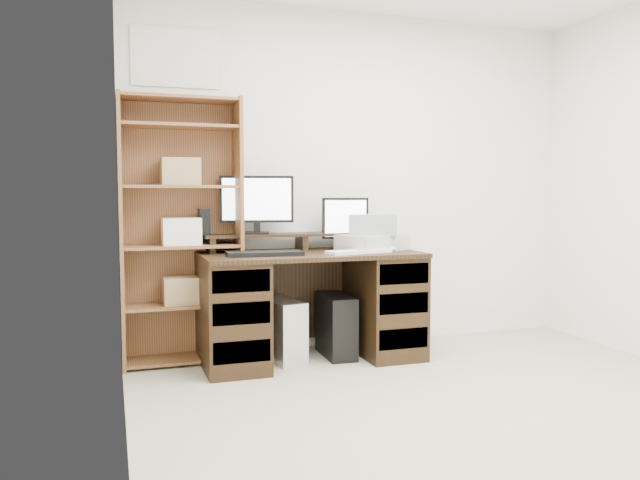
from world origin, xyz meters
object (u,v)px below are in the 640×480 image
bookshelf (181,229)px  monitor_wide (257,201)px  tower_silver (282,330)px  tower_black (336,325)px  printer (372,242)px  desk (310,304)px  monitor_small (345,221)px

bookshelf → monitor_wide: bearing=0.1°
tower_silver → tower_black: tower_black is taller
printer → tower_silver: bearing=156.7°
desk → monitor_wide: (-0.32, 0.21, 0.71)m
desk → printer: size_ratio=3.39×
monitor_wide → monitor_small: bearing=6.6°
bookshelf → tower_silver: bearing=-15.2°
desk → printer: bearing=3.0°
monitor_wide → monitor_small: 0.66m
desk → tower_silver: (-0.19, 0.04, -0.18)m
printer → desk: bearing=160.6°
printer → tower_black: printer is taller
printer → bookshelf: 1.34m
desk → bookshelf: size_ratio=0.83×
tower_silver → bookshelf: size_ratio=0.24×
printer → bookshelf: bookshelf is taller
monitor_wide → bookshelf: (-0.53, -0.00, -0.18)m
tower_silver → bookshelf: (-0.66, 0.18, 0.71)m
monitor_small → tower_silver: monitor_small is taller
tower_black → bookshelf: (-1.05, 0.18, 0.70)m
monitor_wide → printer: bearing=-0.5°
printer → tower_black: size_ratio=1.00×
printer → monitor_small: bearing=121.0°
monitor_wide → printer: (0.80, -0.19, -0.29)m
tower_silver → monitor_small: bearing=0.8°
desk → tower_black: (0.20, 0.03, -0.17)m
desk → monitor_small: monitor_small is taller
desk → bookshelf: (-0.85, 0.21, 0.53)m
monitor_small → tower_silver: 0.90m
desk → monitor_wide: size_ratio=2.95×
tower_black → tower_silver: bearing=-178.5°
monitor_wide → tower_silver: 0.91m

